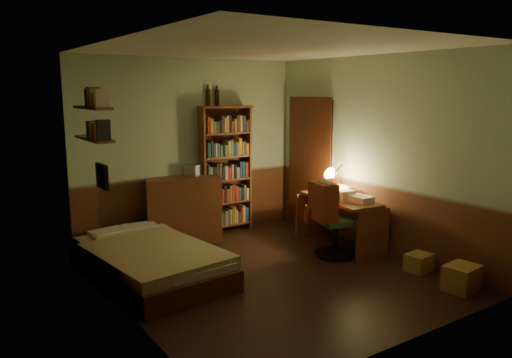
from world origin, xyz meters
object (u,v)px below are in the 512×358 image
office_chair (336,222)px  cardboard_box_b (419,262)px  bookshelf (226,169)px  bed (149,249)px  desk_lamp (339,175)px  desk (340,222)px  dresser (183,209)px  mini_stereo (196,169)px  cardboard_box_a (462,278)px

office_chair → cardboard_box_b: bearing=-53.1°
office_chair → bookshelf: bearing=118.8°
bed → desk_lamp: size_ratio=4.08×
bed → desk: size_ratio=1.67×
dresser → desk: dresser is taller
bed → dresser: bearing=43.6°
bookshelf → desk: bookshelf is taller
dresser → office_chair: dresser is taller
desk → office_chair: office_chair is taller
dresser → mini_stereo: size_ratio=3.63×
dresser → bed: bearing=-113.4°
bookshelf → cardboard_box_b: 3.10m
dresser → desk: 2.22m
bed → cardboard_box_a: bed is taller
bed → desk: bearing=-13.0°
desk → dresser: bearing=146.9°
dresser → cardboard_box_b: (1.80, -2.71, -0.36)m
desk → desk_lamp: (0.18, 0.24, 0.60)m
dresser → bookshelf: bearing=25.2°
mini_stereo → desk_lamp: 2.08m
mini_stereo → bed: bearing=-160.0°
bookshelf → cardboard_box_b: (1.05, -2.79, -0.85)m
mini_stereo → office_chair: size_ratio=0.31×
desk_lamp → bookshelf: bearing=115.9°
mini_stereo → cardboard_box_b: 3.34m
bookshelf → office_chair: bearing=-64.9°
bed → bookshelf: bearing=29.3°
dresser → desk_lamp: desk_lamp is taller
mini_stereo → cardboard_box_b: (1.53, -2.83, -0.89)m
bed → desk_lamp: 2.89m
cardboard_box_a → mini_stereo: bearing=112.5°
desk_lamp → cardboard_box_b: 1.72m
bed → cardboard_box_b: (2.75, -1.66, -0.21)m
cardboard_box_a → cardboard_box_b: bearing=81.8°
bookshelf → office_chair: 1.98m
dresser → desk_lamp: size_ratio=1.99×
dresser → mini_stereo: mini_stereo is taller
desk → cardboard_box_a: size_ratio=3.45×
desk_lamp → office_chair: size_ratio=0.57×
desk → cardboard_box_b: bearing=-77.1°
desk_lamp → office_chair: 0.90m
desk → desk_lamp: desk_lamp is taller
bed → cardboard_box_a: (2.66, -2.30, -0.18)m
bed → cardboard_box_b: bearing=-35.4°
bed → cardboard_box_b: 3.22m
bed → mini_stereo: bearing=39.5°
desk_lamp → cardboard_box_a: (-0.16, -2.14, -0.80)m
bed → dresser: 1.42m
bed → bookshelf: bookshelf is taller
bookshelf → desk: bearing=-51.4°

